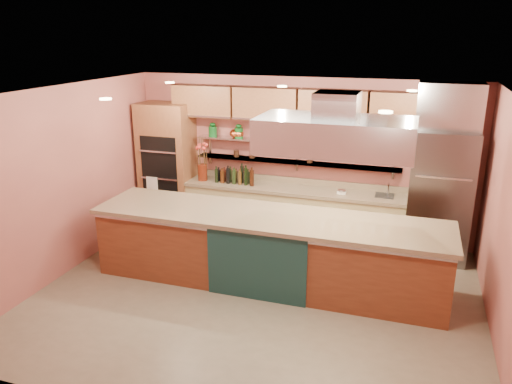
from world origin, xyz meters
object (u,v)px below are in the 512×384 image
(island, at_px, (268,249))
(green_canister, at_px, (267,134))
(kitchen_scale, at_px, (342,191))
(flower_vase, at_px, (203,172))
(refrigerator, at_px, (440,196))
(copper_kettle, at_px, (235,133))

(island, distance_m, green_canister, 2.36)
(kitchen_scale, distance_m, green_canister, 1.63)
(kitchen_scale, height_order, green_canister, green_canister)
(flower_vase, bearing_deg, kitchen_scale, 0.00)
(flower_vase, relative_size, kitchen_scale, 2.09)
(flower_vase, height_order, green_canister, green_canister)
(island, bearing_deg, refrigerator, 35.29)
(refrigerator, relative_size, flower_vase, 7.00)
(refrigerator, xyz_separation_m, island, (-2.33, -1.66, -0.53))
(flower_vase, bearing_deg, green_canister, 10.76)
(flower_vase, distance_m, green_canister, 1.39)
(island, height_order, copper_kettle, copper_kettle)
(island, bearing_deg, green_canister, 107.21)
(flower_vase, xyz_separation_m, green_canister, (1.16, 0.22, 0.73))
(refrigerator, xyz_separation_m, green_canister, (-2.92, 0.23, 0.76))
(island, xyz_separation_m, green_canister, (-0.59, 1.89, 1.29))
(refrigerator, distance_m, copper_kettle, 3.61)
(copper_kettle, relative_size, green_canister, 1.00)
(flower_vase, xyz_separation_m, kitchen_scale, (2.54, 0.00, -0.11))
(refrigerator, distance_m, flower_vase, 4.08)
(kitchen_scale, bearing_deg, refrigerator, -16.92)
(island, relative_size, green_canister, 26.37)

